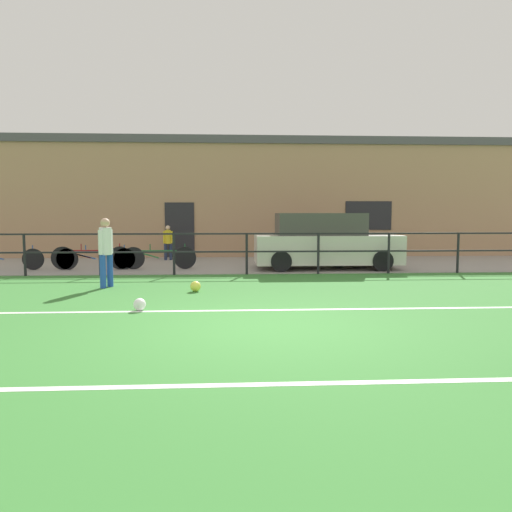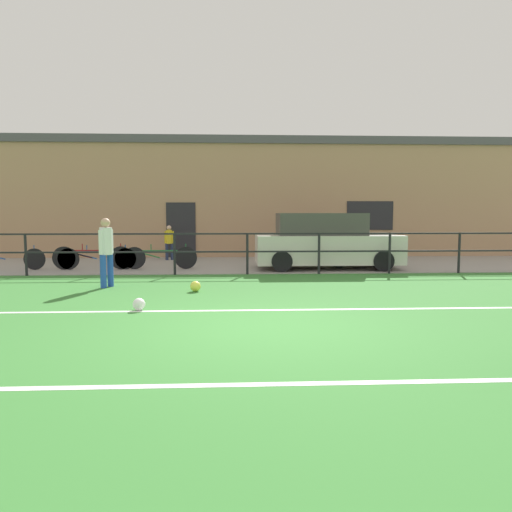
{
  "view_description": "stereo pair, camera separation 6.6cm",
  "coord_description": "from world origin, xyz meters",
  "px_view_note": "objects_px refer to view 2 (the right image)",
  "views": [
    {
      "loc": [
        -0.45,
        -6.87,
        1.68
      ],
      "look_at": [
        0.12,
        3.43,
        0.74
      ],
      "focal_mm": 32.81,
      "sensor_mm": 36.0,
      "label": 1
    },
    {
      "loc": [
        -0.38,
        -6.88,
        1.68
      ],
      "look_at": [
        0.12,
        3.43,
        0.74
      ],
      "focal_mm": 32.81,
      "sensor_mm": 36.0,
      "label": 2
    }
  ],
  "objects_px": {
    "player_striker": "(106,248)",
    "parked_car_red": "(325,242)",
    "bicycle_parked_2": "(92,257)",
    "soccer_ball_spare": "(139,304)",
    "bicycle_parked_4": "(160,257)",
    "soccer_ball_match": "(195,286)",
    "bicycle_parked_0": "(97,258)",
    "spectator_child": "(169,240)",
    "trash_bin_0": "(311,244)",
    "bicycle_parked_3": "(5,259)",
    "bicycle_parked_1": "(363,257)"
  },
  "relations": [
    {
      "from": "soccer_ball_spare",
      "to": "bicycle_parked_4",
      "type": "height_order",
      "value": "bicycle_parked_4"
    },
    {
      "from": "bicycle_parked_0",
      "to": "bicycle_parked_3",
      "type": "height_order",
      "value": "bicycle_parked_0"
    },
    {
      "from": "trash_bin_0",
      "to": "soccer_ball_spare",
      "type": "bearing_deg",
      "value": -116.55
    },
    {
      "from": "soccer_ball_spare",
      "to": "bicycle_parked_0",
      "type": "bearing_deg",
      "value": 112.13
    },
    {
      "from": "spectator_child",
      "to": "parked_car_red",
      "type": "bearing_deg",
      "value": 141.09
    },
    {
      "from": "player_striker",
      "to": "bicycle_parked_0",
      "type": "distance_m",
      "value": 3.56
    },
    {
      "from": "player_striker",
      "to": "bicycle_parked_4",
      "type": "bearing_deg",
      "value": 14.63
    },
    {
      "from": "parked_car_red",
      "to": "trash_bin_0",
      "type": "bearing_deg",
      "value": 88.58
    },
    {
      "from": "spectator_child",
      "to": "trash_bin_0",
      "type": "bearing_deg",
      "value": 173.47
    },
    {
      "from": "player_striker",
      "to": "parked_car_red",
      "type": "bearing_deg",
      "value": -33.63
    },
    {
      "from": "bicycle_parked_0",
      "to": "trash_bin_0",
      "type": "distance_m",
      "value": 7.6
    },
    {
      "from": "player_striker",
      "to": "bicycle_parked_4",
      "type": "distance_m",
      "value": 3.43
    },
    {
      "from": "bicycle_parked_0",
      "to": "bicycle_parked_4",
      "type": "relative_size",
      "value": 1.05
    },
    {
      "from": "player_striker",
      "to": "parked_car_red",
      "type": "distance_m",
      "value": 6.57
    },
    {
      "from": "bicycle_parked_2",
      "to": "bicycle_parked_1",
      "type": "bearing_deg",
      "value": -0.0
    },
    {
      "from": "spectator_child",
      "to": "parked_car_red",
      "type": "distance_m",
      "value": 5.82
    },
    {
      "from": "bicycle_parked_2",
      "to": "bicycle_parked_4",
      "type": "distance_m",
      "value": 2.0
    },
    {
      "from": "bicycle_parked_3",
      "to": "bicycle_parked_4",
      "type": "height_order",
      "value": "bicycle_parked_4"
    },
    {
      "from": "bicycle_parked_0",
      "to": "soccer_ball_spare",
      "type": "bearing_deg",
      "value": -67.87
    },
    {
      "from": "parked_car_red",
      "to": "bicycle_parked_2",
      "type": "height_order",
      "value": "parked_car_red"
    },
    {
      "from": "trash_bin_0",
      "to": "bicycle_parked_4",
      "type": "bearing_deg",
      "value": -148.71
    },
    {
      "from": "player_striker",
      "to": "bicycle_parked_2",
      "type": "relative_size",
      "value": 0.67
    },
    {
      "from": "parked_car_red",
      "to": "soccer_ball_match",
      "type": "bearing_deg",
      "value": -132.27
    },
    {
      "from": "soccer_ball_match",
      "to": "trash_bin_0",
      "type": "relative_size",
      "value": 0.21
    },
    {
      "from": "bicycle_parked_1",
      "to": "bicycle_parked_2",
      "type": "distance_m",
      "value": 8.18
    },
    {
      "from": "spectator_child",
      "to": "parked_car_red",
      "type": "relative_size",
      "value": 0.29
    },
    {
      "from": "bicycle_parked_3",
      "to": "spectator_child",
      "type": "bearing_deg",
      "value": 31.98
    },
    {
      "from": "player_striker",
      "to": "parked_car_red",
      "type": "xyz_separation_m",
      "value": [
        5.69,
        3.28,
        -0.09
      ]
    },
    {
      "from": "bicycle_parked_0",
      "to": "bicycle_parked_3",
      "type": "relative_size",
      "value": 1.01
    },
    {
      "from": "spectator_child",
      "to": "trash_bin_0",
      "type": "relative_size",
      "value": 1.13
    },
    {
      "from": "soccer_ball_match",
      "to": "soccer_ball_spare",
      "type": "height_order",
      "value": "soccer_ball_match"
    },
    {
      "from": "spectator_child",
      "to": "bicycle_parked_4",
      "type": "bearing_deg",
      "value": 82.02
    },
    {
      "from": "bicycle_parked_1",
      "to": "parked_car_red",
      "type": "bearing_deg",
      "value": -177.91
    },
    {
      "from": "bicycle_parked_0",
      "to": "soccer_ball_match",
      "type": "bearing_deg",
      "value": -51.09
    },
    {
      "from": "bicycle_parked_2",
      "to": "player_striker",
      "type": "bearing_deg",
      "value": -68.5
    },
    {
      "from": "bicycle_parked_2",
      "to": "bicycle_parked_3",
      "type": "height_order",
      "value": "bicycle_parked_2"
    },
    {
      "from": "bicycle_parked_2",
      "to": "bicycle_parked_3",
      "type": "bearing_deg",
      "value": -180.0
    },
    {
      "from": "bicycle_parked_2",
      "to": "bicycle_parked_0",
      "type": "bearing_deg",
      "value": 0.0
    },
    {
      "from": "parked_car_red",
      "to": "bicycle_parked_0",
      "type": "relative_size",
      "value": 1.87
    },
    {
      "from": "soccer_ball_match",
      "to": "parked_car_red",
      "type": "relative_size",
      "value": 0.05
    },
    {
      "from": "bicycle_parked_1",
      "to": "bicycle_parked_2",
      "type": "xyz_separation_m",
      "value": [
        -8.18,
        0.0,
        0.04
      ]
    },
    {
      "from": "soccer_ball_spare",
      "to": "bicycle_parked_0",
      "type": "distance_m",
      "value": 6.44
    },
    {
      "from": "player_striker",
      "to": "bicycle_parked_2",
      "type": "xyz_separation_m",
      "value": [
        -1.31,
        3.32,
        -0.52
      ]
    },
    {
      "from": "parked_car_red",
      "to": "bicycle_parked_1",
      "type": "distance_m",
      "value": 1.28
    },
    {
      "from": "soccer_ball_match",
      "to": "spectator_child",
      "type": "relative_size",
      "value": 0.18
    },
    {
      "from": "soccer_ball_spare",
      "to": "bicycle_parked_3",
      "type": "bearing_deg",
      "value": 130.49
    },
    {
      "from": "parked_car_red",
      "to": "bicycle_parked_2",
      "type": "relative_size",
      "value": 1.83
    },
    {
      "from": "parked_car_red",
      "to": "bicycle_parked_4",
      "type": "height_order",
      "value": "parked_car_red"
    },
    {
      "from": "parked_car_red",
      "to": "bicycle_parked_3",
      "type": "height_order",
      "value": "parked_car_red"
    },
    {
      "from": "bicycle_parked_1",
      "to": "bicycle_parked_3",
      "type": "height_order",
      "value": "bicycle_parked_3"
    }
  ]
}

